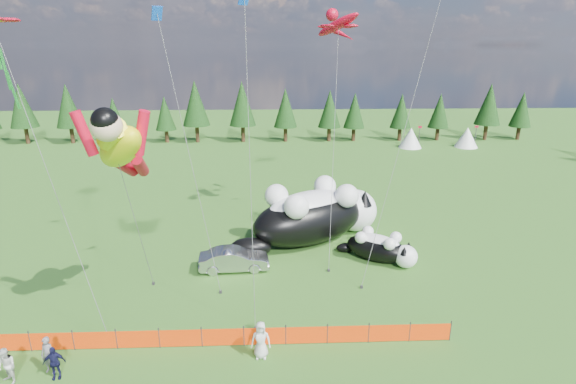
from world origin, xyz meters
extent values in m
plane|color=#10390A|center=(0.00, 0.00, 0.00)|extent=(160.00, 160.00, 0.00)
cylinder|color=#262626|center=(-9.00, -3.00, 0.55)|extent=(0.06, 0.06, 1.10)
cylinder|color=#262626|center=(-7.00, -3.00, 0.55)|extent=(0.06, 0.06, 1.10)
cylinder|color=#262626|center=(-5.00, -3.00, 0.55)|extent=(0.06, 0.06, 1.10)
cylinder|color=#262626|center=(-3.00, -3.00, 0.55)|extent=(0.06, 0.06, 1.10)
cylinder|color=#262626|center=(-1.00, -3.00, 0.55)|extent=(0.06, 0.06, 1.10)
cylinder|color=#262626|center=(1.00, -3.00, 0.55)|extent=(0.06, 0.06, 1.10)
cylinder|color=#262626|center=(3.00, -3.00, 0.55)|extent=(0.06, 0.06, 1.10)
cylinder|color=#262626|center=(5.00, -3.00, 0.55)|extent=(0.06, 0.06, 1.10)
cylinder|color=#262626|center=(7.00, -3.00, 0.55)|extent=(0.06, 0.06, 1.10)
cylinder|color=#262626|center=(9.00, -3.00, 0.55)|extent=(0.06, 0.06, 1.10)
cylinder|color=#262626|center=(11.00, -3.00, 0.55)|extent=(0.06, 0.06, 1.10)
cube|color=#FB3A05|center=(-10.00, -3.00, 0.50)|extent=(2.00, 0.04, 0.90)
cube|color=#FB3A05|center=(-8.00, -3.00, 0.50)|extent=(2.00, 0.04, 0.90)
cube|color=#FB3A05|center=(-6.00, -3.00, 0.50)|extent=(2.00, 0.04, 0.90)
cube|color=#FB3A05|center=(-4.00, -3.00, 0.50)|extent=(2.00, 0.04, 0.90)
cube|color=#FB3A05|center=(-2.00, -3.00, 0.50)|extent=(2.00, 0.04, 0.90)
cube|color=#FB3A05|center=(0.00, -3.00, 0.50)|extent=(2.00, 0.04, 0.90)
cube|color=#FB3A05|center=(2.00, -3.00, 0.50)|extent=(2.00, 0.04, 0.90)
cube|color=#FB3A05|center=(4.00, -3.00, 0.50)|extent=(2.00, 0.04, 0.90)
cube|color=#FB3A05|center=(6.00, -3.00, 0.50)|extent=(2.00, 0.04, 0.90)
cube|color=#FB3A05|center=(8.00, -3.00, 0.50)|extent=(2.00, 0.04, 0.90)
cube|color=#FB3A05|center=(10.00, -3.00, 0.50)|extent=(2.00, 0.04, 0.90)
ellipsoid|color=black|center=(5.17, 8.82, 1.82)|extent=(10.01, 8.17, 3.64)
ellipsoid|color=white|center=(5.17, 8.82, 2.73)|extent=(7.48, 6.02, 2.22)
sphere|color=white|center=(8.87, 10.90, 1.62)|extent=(3.23, 3.23, 3.23)
sphere|color=#D25172|center=(10.06, 11.58, 1.62)|extent=(0.45, 0.45, 0.45)
ellipsoid|color=black|center=(0.94, 6.44, 0.71)|extent=(3.16, 2.62, 1.42)
cone|color=black|center=(9.34, 10.06, 2.91)|extent=(1.13, 1.13, 1.13)
cone|color=black|center=(8.39, 11.75, 2.91)|extent=(1.13, 1.13, 1.13)
sphere|color=white|center=(6.46, 11.06, 3.54)|extent=(1.70, 1.70, 1.70)
sphere|color=white|center=(7.75, 8.77, 3.54)|extent=(1.70, 1.70, 1.70)
sphere|color=white|center=(2.76, 8.97, 3.54)|extent=(1.70, 1.70, 1.70)
sphere|color=white|center=(4.05, 6.68, 3.54)|extent=(1.70, 1.70, 1.70)
ellipsoid|color=black|center=(9.39, 5.74, 0.84)|extent=(4.60, 3.99, 1.69)
ellipsoid|color=white|center=(9.39, 5.74, 1.27)|extent=(3.43, 2.95, 1.03)
sphere|color=white|center=(11.03, 4.64, 0.75)|extent=(1.50, 1.50, 1.50)
sphere|color=#D25172|center=(11.55, 4.28, 0.75)|extent=(0.21, 0.21, 0.21)
ellipsoid|color=black|center=(7.53, 7.00, 0.33)|extent=(1.46, 1.28, 0.66)
cone|color=black|center=(10.77, 4.26, 1.35)|extent=(0.53, 0.53, 0.53)
cone|color=black|center=(11.28, 5.01, 1.35)|extent=(0.53, 0.53, 0.53)
sphere|color=white|center=(10.59, 5.67, 1.64)|extent=(0.79, 0.79, 0.79)
sphere|color=white|center=(9.91, 4.66, 1.64)|extent=(0.79, 0.79, 0.79)
sphere|color=white|center=(8.96, 6.77, 1.64)|extent=(0.79, 0.79, 0.79)
sphere|color=white|center=(8.27, 5.76, 1.64)|extent=(0.79, 0.79, 0.79)
imported|color=#B5B5BA|center=(-0.03, 4.69, 0.73)|extent=(4.53, 1.86, 1.46)
imported|color=slate|center=(-7.43, -4.49, 0.87)|extent=(0.71, 0.54, 1.75)
imported|color=beige|center=(-8.87, -5.13, 0.85)|extent=(0.95, 0.85, 1.69)
imported|color=#131334|center=(-7.01, -4.88, 0.78)|extent=(0.99, 0.64, 1.55)
imported|color=beige|center=(1.83, -3.86, 0.92)|extent=(0.92, 0.62, 1.84)
cylinder|color=#595959|center=(-4.66, 1.15, 4.70)|extent=(0.03, 0.03, 9.82)
cube|color=#262626|center=(-4.77, 3.00, 0.08)|extent=(0.15, 0.15, 0.16)
cylinder|color=#595959|center=(6.66, 8.61, 7.64)|extent=(0.03, 0.03, 17.39)
cube|color=#262626|center=(5.99, 4.23, 0.08)|extent=(0.15, 0.15, 0.16)
cylinder|color=#595959|center=(-7.94, -0.59, 7.50)|extent=(0.03, 0.03, 15.85)
cube|color=#262626|center=(-5.58, -2.41, 0.08)|extent=(0.15, 0.15, 0.16)
cube|color=#188528|center=(-10.30, 1.23, 12.64)|extent=(0.18, 0.18, 3.88)
cylinder|color=#595959|center=(-2.23, 3.82, 7.78)|extent=(0.03, 0.03, 16.08)
cube|color=#262626|center=(-0.63, 1.86, 0.08)|extent=(0.15, 0.15, 0.16)
cylinder|color=#595959|center=(10.72, 5.41, 9.92)|extent=(0.03, 0.03, 21.52)
cube|color=#262626|center=(7.68, 2.09, 0.08)|extent=(0.15, 0.15, 0.16)
cylinder|color=#595959|center=(1.40, -0.71, 7.96)|extent=(0.03, 0.03, 15.76)
cube|color=#262626|center=(1.50, -1.78, 0.08)|extent=(0.15, 0.15, 0.16)
camera|label=1|loc=(2.38, -21.25, 13.73)|focal=28.00mm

